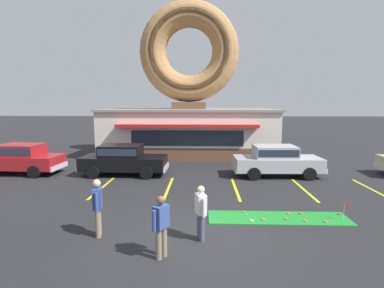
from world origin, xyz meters
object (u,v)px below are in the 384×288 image
object	(u,v)px
golf_ball	(247,215)
trash_bin	(102,153)
pedestrian_leather_jacket_man	(161,224)
pedestrian_blue_sweater_man	(201,210)
car_red	(20,158)
car_silver	(276,160)
pedestrian_hooded_kid	(98,205)
car_black	(123,159)
putting_flag_pin	(345,208)

from	to	relation	value
golf_ball	trash_bin	xyz separation A→B (m)	(-8.23, 9.68, 0.45)
golf_ball	pedestrian_leather_jacket_man	world-z (taller)	pedestrian_leather_jacket_man
pedestrian_leather_jacket_man	pedestrian_blue_sweater_man	bearing A→B (deg)	46.45
car_red	car_silver	bearing A→B (deg)	-0.19
pedestrian_hooded_kid	pedestrian_leather_jacket_man	xyz separation A→B (m)	(1.96, -1.13, -0.06)
pedestrian_leather_jacket_man	trash_bin	xyz separation A→B (m)	(-5.74, 12.50, -0.36)
car_red	car_silver	size ratio (longest dim) A/B	1.00
car_black	trash_bin	xyz separation A→B (m)	(-2.53, 4.00, -0.37)
golf_ball	car_red	world-z (taller)	car_red
trash_bin	pedestrian_blue_sweater_man	bearing A→B (deg)	-59.76
putting_flag_pin	trash_bin	world-z (taller)	trash_bin
car_red	car_silver	distance (m)	13.65
pedestrian_hooded_kid	putting_flag_pin	bearing A→B (deg)	10.42
putting_flag_pin	car_silver	size ratio (longest dim) A/B	0.12
pedestrian_blue_sweater_man	golf_ball	bearing A→B (deg)	49.79
putting_flag_pin	car_black	world-z (taller)	car_black
car_silver	car_black	bearing A→B (deg)	-179.88
pedestrian_leather_jacket_man	car_silver	bearing A→B (deg)	60.53
putting_flag_pin	trash_bin	distance (m)	15.10
pedestrian_blue_sweater_man	pedestrian_hooded_kid	distance (m)	2.93
putting_flag_pin	pedestrian_blue_sweater_man	xyz separation A→B (m)	(-4.64, -1.52, 0.41)
car_silver	pedestrian_leather_jacket_man	xyz separation A→B (m)	(-4.81, -8.52, -0.01)
car_silver	car_black	xyz separation A→B (m)	(-8.02, -0.02, 0.00)
pedestrian_blue_sweater_man	pedestrian_leather_jacket_man	size ratio (longest dim) A/B	0.99
car_red	pedestrian_blue_sweater_man	xyz separation A→B (m)	(9.80, -7.56, -0.02)
pedestrian_leather_jacket_man	pedestrian_hooded_kid	bearing A→B (deg)	149.97
golf_ball	pedestrian_leather_jacket_man	size ratio (longest dim) A/B	0.03
car_red	car_black	xyz separation A→B (m)	(5.63, -0.06, 0.00)
pedestrian_blue_sweater_man	pedestrian_leather_jacket_man	xyz separation A→B (m)	(-0.96, -1.01, 0.01)
putting_flag_pin	pedestrian_hooded_kid	size ratio (longest dim) A/B	0.33
car_black	pedestrian_hooded_kid	world-z (taller)	pedestrian_hooded_kid
pedestrian_hooded_kid	car_silver	bearing A→B (deg)	47.45
car_silver	pedestrian_hooded_kid	distance (m)	10.02
golf_ball	putting_flag_pin	size ratio (longest dim) A/B	0.08
car_silver	car_black	distance (m)	8.02
car_red	pedestrian_hooded_kid	world-z (taller)	pedestrian_hooded_kid
car_silver	trash_bin	world-z (taller)	car_silver
car_silver	trash_bin	bearing A→B (deg)	159.33
putting_flag_pin	car_silver	world-z (taller)	car_silver
pedestrian_blue_sweater_man	trash_bin	bearing A→B (deg)	120.24
golf_ball	pedestrian_blue_sweater_man	xyz separation A→B (m)	(-1.53, -1.81, 0.80)
car_black	trash_bin	size ratio (longest dim) A/B	4.71
trash_bin	car_black	bearing A→B (deg)	-57.68
car_black	pedestrian_hooded_kid	size ratio (longest dim) A/B	2.76
car_black	pedestrian_blue_sweater_man	bearing A→B (deg)	-60.91
car_red	pedestrian_blue_sweater_man	size ratio (longest dim) A/B	2.99
car_silver	putting_flag_pin	bearing A→B (deg)	-82.58
putting_flag_pin	pedestrian_hooded_kid	xyz separation A→B (m)	(-7.56, -1.39, 0.48)
putting_flag_pin	car_black	xyz separation A→B (m)	(-8.80, 5.98, 0.43)
putting_flag_pin	car_red	bearing A→B (deg)	157.29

